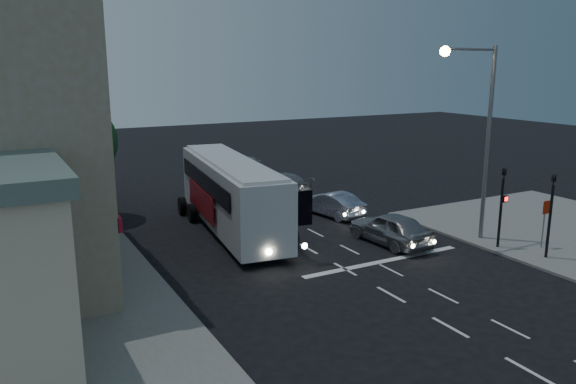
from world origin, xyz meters
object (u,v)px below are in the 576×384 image
car_suv (391,228)px  regulatory_sign (545,216)px  car_sedan_a (332,204)px  tour_bus (231,192)px  traffic_signal_side (551,206)px  car_sedan_b (281,184)px  streetlight (479,122)px  car_extra (211,157)px  traffic_signal_main (502,198)px  car_sedan_c (246,167)px  street_tree (78,138)px

car_suv → regulatory_sign: regulatory_sign is taller
car_sedan_a → regulatory_sign: (5.19, -9.63, 0.92)m
tour_bus → traffic_signal_side: 14.78m
car_sedan_b → streetlight: size_ratio=0.54×
car_extra → streetlight: 25.67m
tour_bus → car_suv: bearing=-37.4°
traffic_signal_side → car_sedan_b: bearing=104.3°
car_suv → car_sedan_b: (0.30, 11.61, -0.05)m
car_sedan_b → traffic_signal_main: (3.53, -14.64, 1.71)m
car_extra → car_sedan_c: bearing=105.6°
car_extra → traffic_signal_side: size_ratio=1.16×
traffic_signal_side → street_tree: bearing=135.5°
car_sedan_c → traffic_signal_main: (3.22, -20.86, 1.62)m
car_extra → street_tree: size_ratio=0.77×
car_suv → car_sedan_c: bearing=-95.6°
tour_bus → street_tree: 8.76m
car_sedan_b → street_tree: 12.86m
traffic_signal_side → streetlight: 4.84m
regulatory_sign → traffic_signal_main: bearing=149.2°
tour_bus → car_sedan_c: tour_bus is taller
car_sedan_b → street_tree: size_ratio=0.79×
tour_bus → car_sedan_c: 13.75m
car_sedan_c → streetlight: bearing=118.0°
car_sedan_a → streetlight: bearing=104.1°
regulatory_sign → streetlight: (-1.96, 2.44, 4.14)m
car_extra → tour_bus: bearing=81.2°
tour_bus → traffic_signal_main: (9.51, -8.69, 0.44)m
car_extra → traffic_signal_side: traffic_signal_side is taller
streetlight → traffic_signal_side: bearing=-74.3°
regulatory_sign → street_tree: size_ratio=0.35×
regulatory_sign → streetlight: size_ratio=0.24×
car_sedan_b → car_suv: bearing=80.0°
tour_bus → traffic_signal_side: bearing=-38.8°
traffic_signal_main → streetlight: streetlight is taller
car_sedan_a → streetlight: streetlight is taller
car_sedan_a → tour_bus: bearing=-10.8°
traffic_signal_main → traffic_signal_side: 2.10m
streetlight → car_sedan_c: bearing=98.7°
car_sedan_a → traffic_signal_main: 9.45m
regulatory_sign → car_sedan_a: bearing=118.3°
regulatory_sign → car_suv: bearing=143.8°
tour_bus → regulatory_sign: tour_bus is taller
car_sedan_b → car_sedan_c: car_sedan_c is taller
tour_bus → car_extra: (5.66, 17.66, -1.19)m
car_sedan_b → streetlight: streetlight is taller
traffic_signal_main → regulatory_sign: (1.70, -1.01, -0.82)m
car_sedan_a → car_extra: car_extra is taller
tour_bus → car_extra: bearing=79.7°
traffic_signal_main → streetlight: size_ratio=0.46×
car_suv → street_tree: 16.84m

